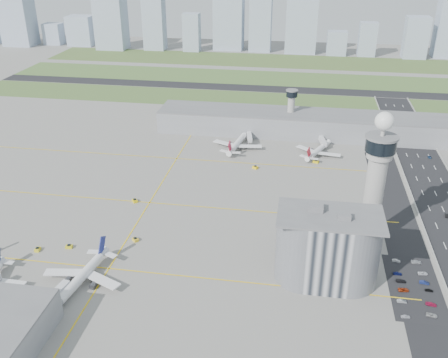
% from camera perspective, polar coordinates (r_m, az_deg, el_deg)
% --- Properties ---
extents(ground, '(1000.00, 1000.00, 0.00)m').
position_cam_1_polar(ground, '(238.67, -1.36, -6.90)').
color(ground, gray).
extents(grass_strip_0, '(480.00, 50.00, 0.08)m').
position_cam_1_polar(grass_strip_0, '(444.91, 1.41, 9.12)').
color(grass_strip_0, '#4C6831').
rests_on(grass_strip_0, ground).
extents(grass_strip_1, '(480.00, 60.00, 0.08)m').
position_cam_1_polar(grass_strip_1, '(516.54, 2.59, 11.51)').
color(grass_strip_1, '#4D6C33').
rests_on(grass_strip_1, ground).
extents(grass_strip_2, '(480.00, 70.00, 0.08)m').
position_cam_1_polar(grass_strip_2, '(593.85, 3.55, 13.42)').
color(grass_strip_2, '#435528').
rests_on(grass_strip_2, ground).
extents(runway, '(480.00, 22.00, 0.10)m').
position_cam_1_polar(runway, '(480.11, 2.03, 10.39)').
color(runway, black).
rests_on(runway, ground).
extents(barrier_left, '(0.60, 500.00, 1.20)m').
position_cam_1_polar(barrier_left, '(243.69, 22.96, -8.32)').
color(barrier_left, '#9E9E99').
rests_on(barrier_left, ground).
extents(landside_road, '(18.00, 260.00, 0.08)m').
position_cam_1_polar(landside_road, '(233.30, 20.78, -9.71)').
color(landside_road, black).
rests_on(landside_road, ground).
extents(parking_lot, '(20.00, 44.00, 0.10)m').
position_cam_1_polar(parking_lot, '(223.35, 20.79, -11.47)').
color(parking_lot, black).
rests_on(parking_lot, ground).
extents(taxiway_line_h_0, '(260.00, 0.60, 0.01)m').
position_cam_1_polar(taxiway_line_h_0, '(225.13, -13.01, -9.94)').
color(taxiway_line_h_0, yellow).
rests_on(taxiway_line_h_0, ground).
extents(taxiway_line_h_1, '(260.00, 0.60, 0.01)m').
position_cam_1_polar(taxiway_line_h_1, '(272.53, -8.51, -2.69)').
color(taxiway_line_h_1, yellow).
rests_on(taxiway_line_h_1, ground).
extents(taxiway_line_h_2, '(260.00, 0.60, 0.01)m').
position_cam_1_polar(taxiway_line_h_2, '(324.14, -5.43, 2.34)').
color(taxiway_line_h_2, yellow).
rests_on(taxiway_line_h_2, ground).
extents(taxiway_line_v, '(0.60, 260.00, 0.01)m').
position_cam_1_polar(taxiway_line_v, '(272.53, -8.51, -2.69)').
color(taxiway_line_v, yellow).
rests_on(taxiway_line_v, ground).
extents(control_tower, '(14.00, 14.00, 64.50)m').
position_cam_1_polar(control_tower, '(228.12, 17.01, 0.29)').
color(control_tower, '#ADAAA5').
rests_on(control_tower, ground).
extents(secondary_tower, '(8.60, 8.60, 31.90)m').
position_cam_1_polar(secondary_tower, '(364.06, 7.67, 8.09)').
color(secondary_tower, '#ADAAA5').
rests_on(secondary_tower, ground).
extents(admin_building, '(42.00, 24.00, 33.50)m').
position_cam_1_polar(admin_building, '(209.36, 11.72, -7.73)').
color(admin_building, '#B2B2B7').
rests_on(admin_building, ground).
extents(terminal_pier, '(210.00, 32.00, 15.80)m').
position_cam_1_polar(terminal_pier, '(365.57, 9.13, 6.26)').
color(terminal_pier, gray).
rests_on(terminal_pier, ground).
extents(airplane_near_c, '(40.42, 45.70, 11.55)m').
position_cam_1_polar(airplane_near_c, '(215.81, -16.11, -10.23)').
color(airplane_near_c, white).
rests_on(airplane_near_c, ground).
extents(airplane_far_a, '(40.22, 45.28, 11.32)m').
position_cam_1_polar(airplane_far_a, '(338.07, 1.58, 4.52)').
color(airplane_far_a, white).
rests_on(airplane_far_a, ground).
extents(airplane_far_b, '(43.08, 45.94, 10.25)m').
position_cam_1_polar(airplane_far_b, '(333.26, 10.78, 3.62)').
color(airplane_far_b, white).
rests_on(airplane_far_b, ground).
extents(jet_bridge_near_2, '(5.39, 14.31, 5.70)m').
position_cam_1_polar(jet_bridge_near_2, '(206.83, -19.70, -13.66)').
color(jet_bridge_near_2, silver).
rests_on(jet_bridge_near_2, ground).
extents(jet_bridge_far_0, '(5.39, 14.31, 5.70)m').
position_cam_1_polar(jet_bridge_far_0, '(354.12, 2.86, 5.03)').
color(jet_bridge_far_0, silver).
rests_on(jet_bridge_far_0, ground).
extents(jet_bridge_far_1, '(5.39, 14.31, 5.70)m').
position_cam_1_polar(jet_bridge_far_1, '(352.61, 10.97, 4.48)').
color(jet_bridge_far_1, silver).
rests_on(jet_bridge_far_1, ground).
extents(tug_0, '(2.36, 3.22, 1.77)m').
position_cam_1_polar(tug_0, '(245.47, -20.53, -7.51)').
color(tug_0, yellow).
rests_on(tug_0, ground).
extents(tug_1, '(3.27, 2.45, 1.76)m').
position_cam_1_polar(tug_1, '(242.88, -17.30, -7.35)').
color(tug_1, gold).
rests_on(tug_1, ground).
extents(tug_2, '(3.71, 3.61, 1.79)m').
position_cam_1_polar(tug_2, '(240.62, -10.10, -6.80)').
color(tug_2, gold).
rests_on(tug_2, ground).
extents(tug_3, '(3.72, 3.89, 1.87)m').
position_cam_1_polar(tug_3, '(274.08, -10.16, -2.43)').
color(tug_3, yellow).
rests_on(tug_3, ground).
extents(tug_4, '(3.95, 3.62, 1.90)m').
position_cam_1_polar(tug_4, '(308.92, 3.60, 1.36)').
color(tug_4, yellow).
rests_on(tug_4, ground).
extents(tug_5, '(4.06, 3.37, 2.02)m').
position_cam_1_polar(tug_5, '(321.56, 10.46, 2.00)').
color(tug_5, yellow).
rests_on(tug_5, ground).
extents(car_lot_0, '(3.59, 1.82, 1.17)m').
position_cam_1_polar(car_lot_0, '(206.82, 20.05, -14.55)').
color(car_lot_0, silver).
rests_on(car_lot_0, ground).
extents(car_lot_1, '(3.76, 1.35, 1.23)m').
position_cam_1_polar(car_lot_1, '(213.52, 19.66, -13.01)').
color(car_lot_1, gray).
rests_on(car_lot_1, ground).
extents(car_lot_2, '(4.54, 2.50, 1.20)m').
position_cam_1_polar(car_lot_2, '(219.62, 19.83, -11.82)').
color(car_lot_2, '#A43312').
rests_on(car_lot_2, ground).
extents(car_lot_3, '(4.26, 1.78, 1.23)m').
position_cam_1_polar(car_lot_3, '(224.11, 19.57, -10.92)').
color(car_lot_3, black).
rests_on(car_lot_3, ground).
extents(car_lot_4, '(3.67, 1.51, 1.25)m').
position_cam_1_polar(car_lot_4, '(228.01, 19.21, -10.15)').
color(car_lot_4, '#0D144B').
rests_on(car_lot_4, ground).
extents(car_lot_5, '(3.61, 1.59, 1.15)m').
position_cam_1_polar(car_lot_5, '(235.88, 19.08, -8.82)').
color(car_lot_5, silver).
rests_on(car_lot_5, ground).
extents(car_lot_6, '(4.42, 2.60, 1.15)m').
position_cam_1_polar(car_lot_6, '(210.95, 22.65, -14.16)').
color(car_lot_6, '#A4A4A4').
rests_on(car_lot_6, ground).
extents(car_lot_7, '(4.38, 2.25, 1.22)m').
position_cam_1_polar(car_lot_7, '(216.06, 22.60, -13.07)').
color(car_lot_7, '#A81641').
rests_on(car_lot_7, ground).
extents(car_lot_8, '(3.31, 1.50, 1.10)m').
position_cam_1_polar(car_lot_8, '(223.15, 22.39, -11.66)').
color(car_lot_8, black).
rests_on(car_lot_8, ground).
extents(car_lot_9, '(4.09, 1.95, 1.30)m').
position_cam_1_polar(car_lot_9, '(226.52, 21.92, -10.92)').
color(car_lot_9, navy).
rests_on(car_lot_9, ground).
extents(car_lot_10, '(4.28, 2.44, 1.13)m').
position_cam_1_polar(car_lot_10, '(231.85, 21.77, -9.99)').
color(car_lot_10, silver).
rests_on(car_lot_10, ground).
extents(car_lot_11, '(4.68, 2.29, 1.31)m').
position_cam_1_polar(car_lot_11, '(237.97, 21.13, -8.83)').
color(car_lot_11, '#A1A4AA').
rests_on(car_lot_11, ground).
extents(car_hw_1, '(1.88, 3.90, 1.23)m').
position_cam_1_polar(car_hw_1, '(280.70, 24.09, -3.83)').
color(car_hw_1, black).
rests_on(car_hw_1, ground).
extents(car_hw_2, '(1.95, 3.96, 1.08)m').
position_cam_1_polar(car_hw_2, '(349.96, 22.44, 2.33)').
color(car_hw_2, navy).
rests_on(car_hw_2, ground).
extents(car_hw_4, '(1.56, 3.78, 1.28)m').
position_cam_1_polar(car_hw_4, '(405.77, 18.87, 6.09)').
color(car_hw_4, gray).
rests_on(car_hw_4, ground).
extents(skyline_bldg_1, '(37.63, 30.10, 65.60)m').
position_cam_1_polar(skyline_bldg_1, '(723.05, -22.51, 16.52)').
color(skyline_bldg_1, '#9EADC1').
rests_on(skyline_bldg_1, ground).
extents(skyline_bldg_2, '(22.81, 18.25, 26.79)m').
position_cam_1_polar(skyline_bldg_2, '(717.38, -18.89, 15.42)').
color(skyline_bldg_2, '#9EADC1').
rests_on(skyline_bldg_2, ground).
extents(skyline_bldg_3, '(32.30, 25.84, 36.93)m').
position_cam_1_polar(skyline_bldg_3, '(700.72, -15.99, 16.00)').
color(skyline_bldg_3, '#9EADC1').
rests_on(skyline_bldg_3, ground).
extents(skyline_bldg_4, '(35.81, 28.65, 60.36)m').
position_cam_1_polar(skyline_bldg_4, '(665.50, -12.76, 16.88)').
color(skyline_bldg_4, '#9EADC1').
rests_on(skyline_bldg_4, ground).
extents(skyline_bldg_5, '(25.49, 20.39, 66.89)m').
position_cam_1_polar(skyline_bldg_5, '(651.43, -7.98, 17.35)').
color(skyline_bldg_5, '#9EADC1').
rests_on(skyline_bldg_5, ground).
extents(skyline_bldg_6, '(20.04, 16.03, 45.20)m').
position_cam_1_polar(skyline_bldg_6, '(639.40, -3.72, 16.39)').
color(skyline_bldg_6, '#9EADC1').
rests_on(skyline_bldg_6, ground).
extents(skyline_bldg_7, '(35.76, 28.61, 61.22)m').
position_cam_1_polar(skyline_bldg_7, '(648.54, 0.55, 17.29)').
color(skyline_bldg_7, '#9EADC1').
rests_on(skyline_bldg_7, ground).
extents(skyline_bldg_8, '(26.33, 21.06, 83.39)m').
position_cam_1_polar(skyline_bldg_8, '(636.88, 4.23, 18.07)').
color(skyline_bldg_8, '#9EADC1').
rests_on(skyline_bldg_8, ground).
extents(skyline_bldg_9, '(36.96, 29.57, 62.11)m').
position_cam_1_polar(skyline_bldg_9, '(636.68, 8.85, 16.88)').
color(skyline_bldg_9, '#9EADC1').
rests_on(skyline_bldg_9, ground).
extents(skyline_bldg_10, '(23.01, 18.41, 27.75)m').
position_cam_1_polar(skyline_bldg_10, '(632.03, 12.75, 14.91)').
color(skyline_bldg_10, '#9EADC1').
rests_on(skyline_bldg_10, ground).
extents(skyline_bldg_11, '(20.22, 16.18, 38.97)m').
position_cam_1_polar(skyline_bldg_11, '(633.63, 16.07, 15.10)').
color(skyline_bldg_11, '#9EADC1').
rests_on(skyline_bldg_11, ground).
extents(skyline_bldg_12, '(26.14, 20.92, 46.89)m').
position_cam_1_polar(skyline_bldg_12, '(639.21, 21.08, 14.86)').
color(skyline_bldg_12, '#9EADC1').
rests_on(skyline_bldg_12, ground).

